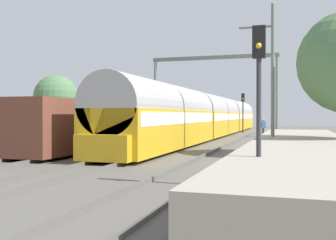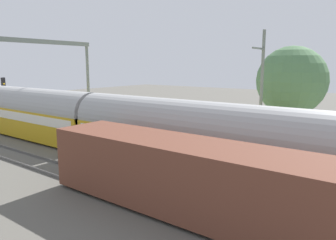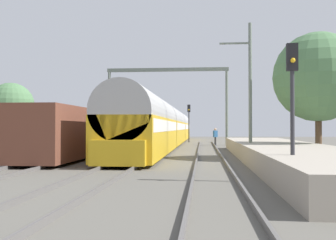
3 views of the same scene
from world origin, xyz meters
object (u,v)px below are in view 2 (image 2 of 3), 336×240
object	(u,v)px
freight_car	(190,177)
person_crossing	(86,117)
catenary_gantry	(27,67)
railway_signal_far	(4,94)
passenger_train	(28,112)

from	to	relation	value
freight_car	person_crossing	bearing A→B (deg)	62.52
freight_car	person_crossing	distance (m)	19.13
person_crossing	catenary_gantry	distance (m)	6.73
freight_car	railway_signal_far	bearing A→B (deg)	77.14
passenger_train	catenary_gantry	bearing A→B (deg)	-90.00
passenger_train	freight_car	size ratio (longest dim) A/B	3.78
freight_car	catenary_gantry	bearing A→B (deg)	77.42
freight_car	person_crossing	size ratio (longest dim) A/B	7.51
railway_signal_far	person_crossing	bearing A→B (deg)	-72.04
freight_car	catenary_gantry	world-z (taller)	catenary_gantry
railway_signal_far	catenary_gantry	distance (m)	8.64
passenger_train	freight_car	bearing A→B (deg)	-102.28
passenger_train	railway_signal_far	distance (m)	7.83
person_crossing	freight_car	bearing A→B (deg)	-152.45
railway_signal_far	passenger_train	bearing A→B (deg)	-104.28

